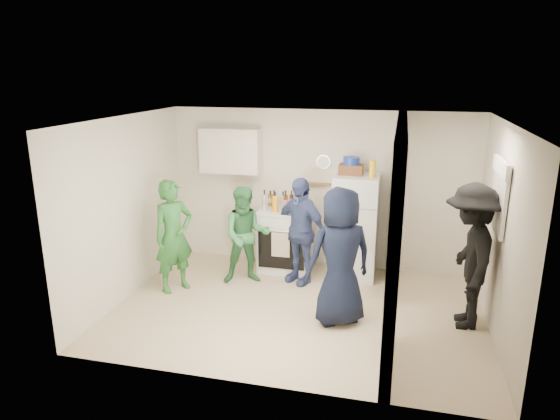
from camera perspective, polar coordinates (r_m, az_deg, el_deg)
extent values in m
plane|color=#BFB086|center=(6.77, 1.99, -11.33)|extent=(4.80, 4.80, 0.00)
plane|color=silver|center=(7.92, 4.57, 2.34)|extent=(4.80, 0.00, 4.80)
plane|color=silver|center=(4.74, -2.08, -7.00)|extent=(4.80, 0.00, 4.80)
plane|color=silver|center=(7.16, -17.08, 0.21)|extent=(0.00, 3.40, 3.40)
plane|color=silver|center=(6.30, 24.02, -2.56)|extent=(0.00, 3.40, 3.40)
plane|color=white|center=(6.06, 2.21, 10.23)|extent=(4.80, 4.80, 0.00)
cube|color=silver|center=(7.24, 13.21, 0.69)|extent=(0.12, 1.20, 2.50)
cube|color=silver|center=(5.15, 12.82, -5.53)|extent=(0.12, 1.20, 2.50)
cube|color=silver|center=(5.96, 13.68, 7.77)|extent=(0.12, 1.00, 0.40)
cube|color=white|center=(7.90, 0.72, -3.35)|extent=(0.83, 0.69, 0.99)
cube|color=silver|center=(7.96, -5.60, 6.80)|extent=(0.95, 0.34, 0.70)
cube|color=white|center=(7.62, 8.57, -1.89)|extent=(0.65, 0.63, 1.58)
cube|color=brown|center=(7.47, 8.11, 4.62)|extent=(0.35, 0.25, 0.15)
cylinder|color=#163398|center=(7.44, 8.15, 5.60)|extent=(0.24, 0.24, 0.11)
cylinder|color=yellow|center=(7.29, 10.52, 4.64)|extent=(0.09, 0.09, 0.25)
cylinder|color=white|center=(7.80, 4.99, 5.50)|extent=(0.22, 0.02, 0.22)
cube|color=olive|center=(7.85, 4.53, 2.97)|extent=(0.35, 0.08, 0.03)
cube|color=black|center=(6.38, 23.94, 1.41)|extent=(0.03, 0.70, 0.80)
cube|color=white|center=(6.38, 23.81, 1.42)|extent=(0.04, 0.76, 0.86)
cube|color=white|center=(6.31, 23.94, 4.52)|extent=(0.04, 0.82, 0.18)
cylinder|color=#FCA415|center=(7.54, -0.53, 0.63)|extent=(0.09, 0.09, 0.25)
cylinder|color=red|center=(7.51, 2.02, 0.03)|extent=(0.09, 0.09, 0.12)
imported|color=#327D3A|center=(7.22, -12.06, -2.95)|extent=(0.66, 0.71, 1.62)
imported|color=#3B884E|center=(7.36, -3.88, -2.90)|extent=(0.85, 0.76, 1.46)
imported|color=#3A4980|center=(7.34, 2.28, -2.37)|extent=(1.01, 0.78, 1.60)
imported|color=black|center=(6.18, 6.84, -5.34)|extent=(1.02, 0.92, 1.74)
imported|color=black|center=(6.48, 20.88, -5.00)|extent=(0.67, 1.17, 1.81)
cylinder|color=olive|center=(7.92, -1.10, 1.35)|extent=(0.08, 0.08, 0.25)
cylinder|color=#184A23|center=(7.69, -0.58, 1.07)|extent=(0.08, 0.08, 0.29)
cylinder|color=silver|center=(7.87, 0.36, 1.26)|extent=(0.07, 0.07, 0.25)
cylinder|color=#59280F|center=(7.67, 0.65, 1.12)|extent=(0.07, 0.07, 0.31)
cylinder|color=#A6ACB8|center=(7.85, 1.81, 1.44)|extent=(0.07, 0.07, 0.30)
cylinder|color=#143815|center=(7.71, 2.20, 1.08)|extent=(0.06, 0.06, 0.28)
cylinder|color=#969D33|center=(7.81, 2.98, 1.27)|extent=(0.07, 0.07, 0.28)
cylinder|color=#B3B6C0|center=(7.67, -1.80, 1.17)|extent=(0.07, 0.07, 0.32)
cylinder|color=#52200E|center=(7.81, 1.30, 1.25)|extent=(0.06, 0.06, 0.28)
cylinder|color=#1E5829|center=(7.57, 2.70, 0.84)|extent=(0.07, 0.07, 0.30)
cylinder|color=olive|center=(7.81, -0.67, 1.27)|extent=(0.07, 0.07, 0.28)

